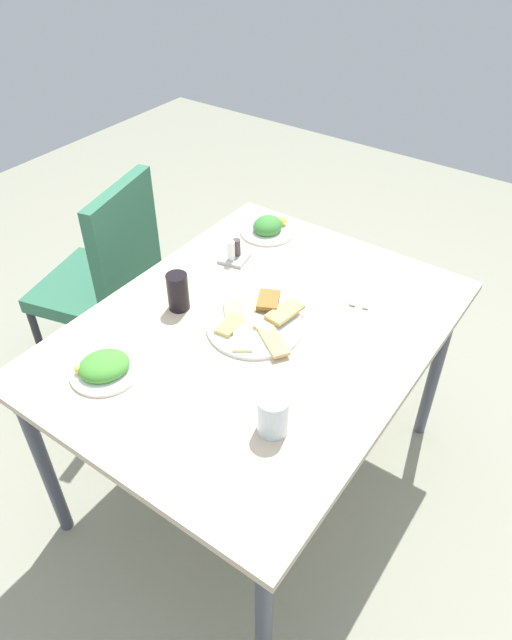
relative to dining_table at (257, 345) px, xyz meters
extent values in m
plane|color=gray|center=(0.00, 0.00, -0.66)|extent=(6.00, 6.00, 0.00)
cube|color=beige|center=(0.00, 0.00, 0.06)|extent=(1.23, 0.95, 0.02)
cylinder|color=#454857|center=(-0.56, -0.42, -0.31)|extent=(0.04, 0.04, 0.70)
cylinder|color=#454857|center=(0.56, -0.42, -0.31)|extent=(0.04, 0.04, 0.70)
cylinder|color=#454857|center=(-0.56, 0.42, -0.31)|extent=(0.04, 0.04, 0.70)
cylinder|color=#454857|center=(0.56, 0.42, -0.31)|extent=(0.04, 0.04, 0.70)
cube|color=#306E50|center=(0.11, 0.91, -0.24)|extent=(0.51, 0.51, 0.06)
cube|color=#306E50|center=(0.16, 0.72, 0.02)|extent=(0.40, 0.15, 0.46)
cylinder|color=#292931|center=(0.25, 1.14, -0.46)|extent=(0.03, 0.03, 0.39)
cylinder|color=#292931|center=(-0.12, 1.04, -0.46)|extent=(0.03, 0.03, 0.39)
cylinder|color=#292931|center=(0.35, 0.77, -0.46)|extent=(0.03, 0.03, 0.39)
cylinder|color=#292931|center=(-0.02, 0.67, -0.46)|extent=(0.03, 0.03, 0.39)
cylinder|color=white|center=(0.00, 0.01, 0.08)|extent=(0.29, 0.29, 0.01)
cube|color=#ECDB87|center=(-0.07, 0.00, 0.09)|extent=(0.14, 0.12, 0.01)
cube|color=#F0D08D|center=(0.01, 0.01, 0.09)|extent=(0.06, 0.12, 0.01)
cube|color=tan|center=(-0.05, 0.06, 0.09)|extent=(0.10, 0.06, 0.01)
cube|color=#98632A|center=(0.10, 0.02, 0.10)|extent=(0.11, 0.10, 0.01)
cube|color=tan|center=(-0.03, -0.08, 0.09)|extent=(0.12, 0.14, 0.01)
cube|color=#E39F75|center=(0.01, 0.09, 0.09)|extent=(0.11, 0.11, 0.01)
cube|color=#EAD781|center=(0.06, 0.06, 0.09)|extent=(0.10, 0.07, 0.01)
cube|color=tan|center=(0.08, -0.05, 0.10)|extent=(0.13, 0.08, 0.01)
cylinder|color=white|center=(0.47, 0.28, 0.07)|extent=(0.20, 0.20, 0.01)
ellipsoid|color=#3B8536|center=(0.47, 0.28, 0.10)|extent=(0.13, 0.12, 0.07)
sphere|color=#F6E14F|center=(0.53, 0.26, 0.10)|extent=(0.03, 0.03, 0.03)
cylinder|color=white|center=(-0.39, 0.23, 0.07)|extent=(0.19, 0.19, 0.01)
ellipsoid|color=#479735|center=(-0.39, 0.23, 0.09)|extent=(0.18, 0.17, 0.06)
sphere|color=#F3D64B|center=(-0.44, 0.28, 0.09)|extent=(0.03, 0.03, 0.03)
cylinder|color=black|center=(-0.06, 0.25, 0.13)|extent=(0.07, 0.07, 0.12)
cylinder|color=silver|center=(-0.29, -0.25, 0.12)|extent=(0.08, 0.08, 0.11)
cube|color=white|center=(0.35, -0.18, 0.07)|extent=(0.17, 0.17, 0.00)
cube|color=silver|center=(0.35, -0.20, 0.07)|extent=(0.17, 0.07, 0.00)
cube|color=silver|center=(0.35, -0.16, 0.07)|extent=(0.19, 0.06, 0.00)
cube|color=#B2B2B7|center=(0.25, 0.27, 0.08)|extent=(0.11, 0.11, 0.01)
cylinder|color=white|center=(0.24, 0.27, 0.12)|extent=(0.03, 0.03, 0.07)
cylinder|color=#453E3C|center=(0.27, 0.27, 0.11)|extent=(0.03, 0.03, 0.06)
camera|label=1|loc=(-1.07, -0.76, 1.19)|focal=32.40mm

